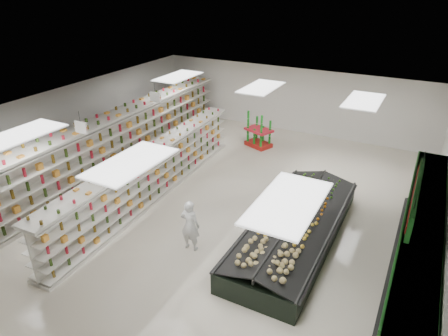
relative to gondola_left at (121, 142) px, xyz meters
The scene contains 15 objects.
floor 4.87m from the gondola_left, ahead, with size 16.00×16.00×0.00m, color beige.
ceiling 5.21m from the gondola_left, ahead, with size 14.00×16.00×0.02m, color white.
wall_back 8.70m from the gondola_left, 57.22° to the left, with size 14.00×0.02×3.20m, color white.
wall_left 2.46m from the gondola_left, 163.10° to the right, with size 0.02×16.00×3.20m, color white.
wall_right 11.74m from the gondola_left, ahead, with size 0.02×16.00×3.20m, color white.
produce_wall_case 11.45m from the gondola_left, 11.07° to the right, with size 0.93×8.00×2.20m.
aisle_sign_near 3.31m from the gondola_left, 71.51° to the right, with size 0.52×0.06×0.75m.
aisle_sign_far 2.31m from the gondola_left, 55.28° to the left, with size 0.52×0.06×0.75m.
hortifruti_banner 11.28m from the gondola_left, 11.35° to the right, with size 0.12×3.20×0.95m.
gondola_left is the anchor object (origin of this frame).
gondola_center 3.01m from the gondola_left, 28.46° to the right, with size 1.26×10.48×1.81m.
produce_island 8.18m from the gondola_left, 10.92° to the right, with size 2.34×6.44×0.96m.
soda_endcap 6.20m from the gondola_left, 48.17° to the left, with size 1.40×1.19×1.52m.
shopper_main 6.44m from the gondola_left, 31.91° to the right, with size 0.58×0.38×1.60m, color white.
shopper_background 2.77m from the gondola_left, 46.31° to the left, with size 0.73×0.45×1.50m, color tan.
Camera 1 is at (6.07, -10.66, 7.28)m, focal length 32.00 mm.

